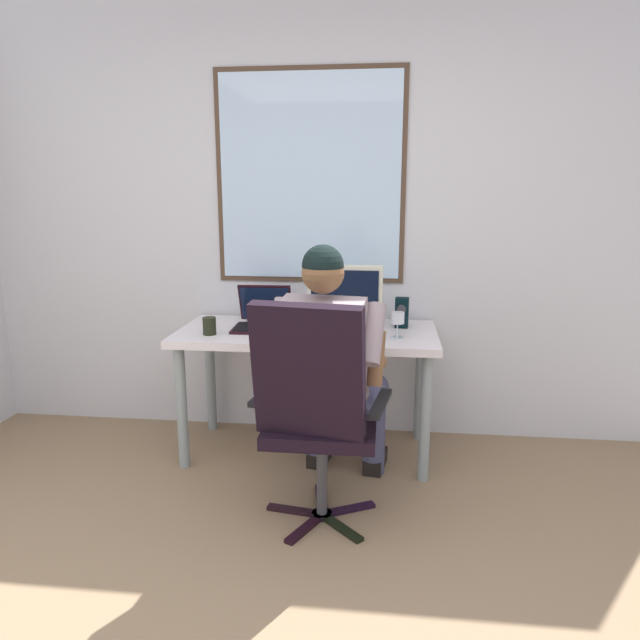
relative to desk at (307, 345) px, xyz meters
The scene contains 9 objects.
wall_rear 0.85m from the desk, 75.17° to the left, with size 4.54×0.08×2.78m.
desk is the anchor object (origin of this frame).
office_chair 0.82m from the desk, 79.78° to the right, with size 0.63×0.60×1.08m.
person_seated 0.56m from the desk, 70.69° to the right, with size 0.58×0.86×1.29m.
crt_monitor 0.36m from the desk, ahead, with size 0.42×0.23×0.37m.
laptop 0.31m from the desk, 168.12° to the left, with size 0.32×0.35×0.24m.
wine_glass 0.56m from the desk, 13.90° to the right, with size 0.07×0.07×0.14m.
desk_speaker 0.58m from the desk, 13.57° to the left, with size 0.08×0.07×0.18m.
coffee_mug 0.56m from the desk, 162.94° to the right, with size 0.07×0.07×0.10m.
Camera 1 is at (0.33, -1.33, 1.53)m, focal length 32.85 mm.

